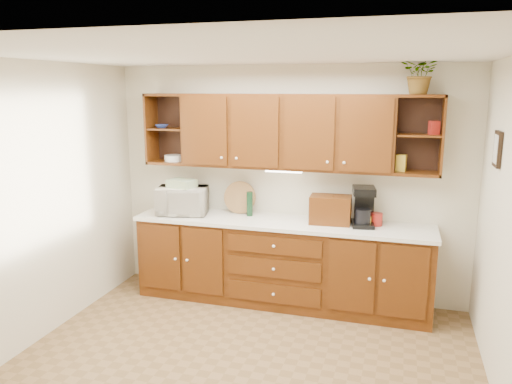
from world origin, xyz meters
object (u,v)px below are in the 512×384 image
Objects in this scene: coffee_maker at (363,207)px; potted_plant at (421,73)px; microwave at (182,201)px; bread_box at (330,210)px.

coffee_maker is 1.44m from potted_plant.
microwave is 1.34× the size of coffee_maker.
coffee_maker is 1.03× the size of potted_plant.
bread_box is at bearing -175.35° from potted_plant.
microwave is 2.02m from coffee_maker.
potted_plant reaches higher than microwave.
bread_box is 1.63m from potted_plant.
bread_box is at bearing 172.77° from coffee_maker.
microwave is 1.38× the size of potted_plant.
microwave is at bearing 179.41° from bread_box.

